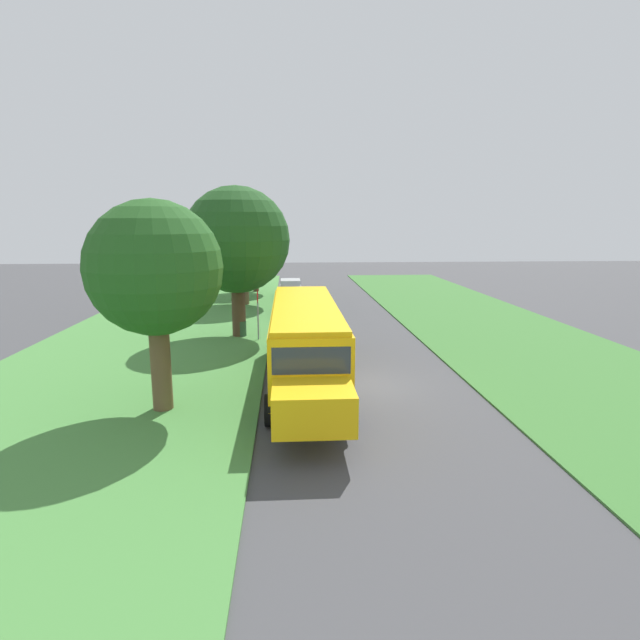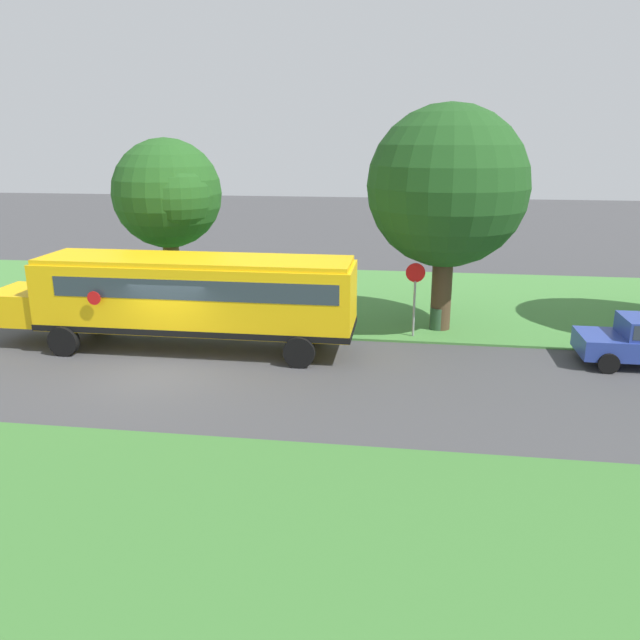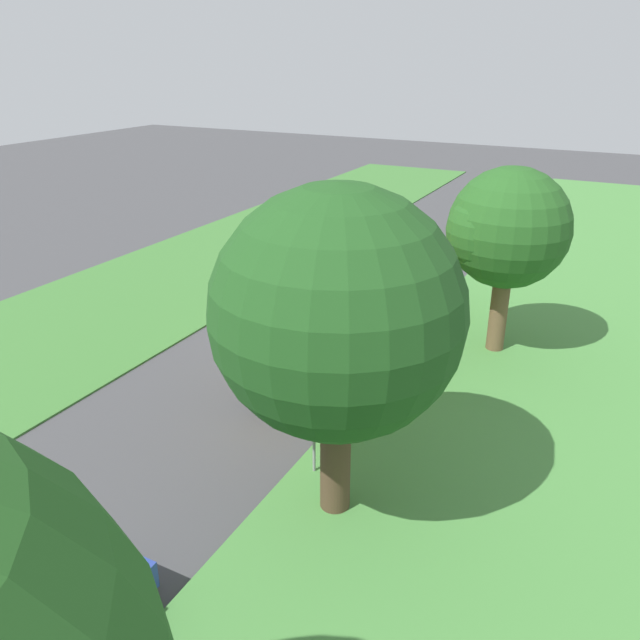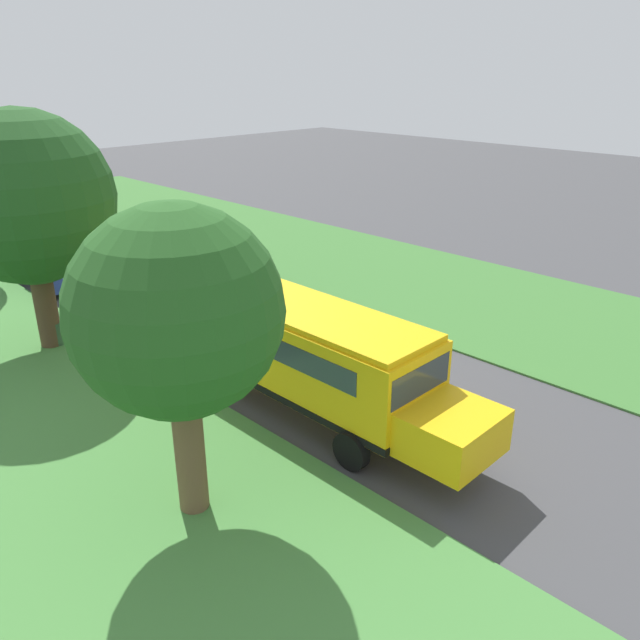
{
  "view_description": "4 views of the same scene",
  "coord_description": "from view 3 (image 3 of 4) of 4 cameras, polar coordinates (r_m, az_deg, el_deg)",
  "views": [
    {
      "loc": [
        -2.97,
        -18.32,
        6.22
      ],
      "look_at": [
        -1.59,
        3.27,
        1.97
      ],
      "focal_mm": 28.0,
      "sensor_mm": 36.0,
      "label": 1
    },
    {
      "loc": [
        17.03,
        7.43,
        6.92
      ],
      "look_at": [
        -1.59,
        4.81,
        1.42
      ],
      "focal_mm": 35.0,
      "sensor_mm": 36.0,
      "label": 2
    },
    {
      "loc": [
        -11.09,
        20.08,
        10.49
      ],
      "look_at": [
        -1.78,
        1.91,
        1.74
      ],
      "focal_mm": 35.0,
      "sensor_mm": 36.0,
      "label": 3
    },
    {
      "loc": [
        -13.33,
        -12.21,
        9.3
      ],
      "look_at": [
        -0.23,
        0.77,
        1.72
      ],
      "focal_mm": 35.0,
      "sensor_mm": 36.0,
      "label": 4
    }
  ],
  "objects": [
    {
      "name": "ground_plane",
      "position": [
        25.22,
        -1.61,
        -1.38
      ],
      "size": [
        120.0,
        120.0,
        0.0
      ],
      "primitive_type": "plane",
      "color": "#424244"
    },
    {
      "name": "grass_verge",
      "position": [
        22.66,
        21.31,
        -6.0
      ],
      "size": [
        12.0,
        80.0,
        0.08
      ],
      "primitive_type": "cube",
      "color": "#47843D",
      "rests_on": "ground"
    },
    {
      "name": "grass_far_side",
      "position": [
        30.27,
        -16.75,
        1.98
      ],
      "size": [
        10.0,
        80.0,
        0.07
      ],
      "primitive_type": "cube",
      "color": "#3D7533",
      "rests_on": "ground"
    },
    {
      "name": "school_bus",
      "position": [
        23.3,
        3.1,
        1.59
      ],
      "size": [
        2.84,
        12.42,
        3.16
      ],
      "color": "yellow",
      "rests_on": "ground"
    },
    {
      "name": "car_blue_nearest",
      "position": [
        13.6,
        -24.65,
        -24.51
      ],
      "size": [
        2.02,
        4.4,
        1.56
      ],
      "color": "#283D93",
      "rests_on": "ground"
    },
    {
      "name": "oak_tree_beside_bus",
      "position": [
        23.2,
        16.46,
        7.92
      ],
      "size": [
        4.33,
        4.33,
        6.96
      ],
      "color": "brown",
      "rests_on": "ground"
    },
    {
      "name": "oak_tree_roadside_mid",
      "position": [
        13.5,
        2.02,
        0.35
      ],
      "size": [
        5.67,
        5.67,
        8.13
      ],
      "color": "#4C3826",
      "rests_on": "ground"
    },
    {
      "name": "stop_sign",
      "position": [
        16.45,
        -0.56,
        -8.96
      ],
      "size": [
        0.08,
        0.68,
        2.74
      ],
      "color": "gray",
      "rests_on": "ground"
    },
    {
      "name": "trash_bin",
      "position": [
        16.17,
        1.14,
        -15.19
      ],
      "size": [
        0.56,
        0.56,
        0.9
      ],
      "primitive_type": "cylinder",
      "color": "#2D4C33",
      "rests_on": "ground"
    }
  ]
}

